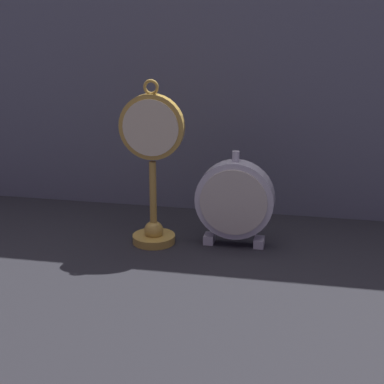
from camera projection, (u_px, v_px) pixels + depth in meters
The scene contains 4 objects.
ground_plane at pixel (183, 266), 1.18m from camera, with size 4.00×4.00×0.00m, color #232328.
fabric_backdrop_drape at pixel (215, 69), 1.39m from camera, with size 1.45×0.01×0.65m, color slate.
pocket_watch_on_stand at pixel (152, 167), 1.24m from camera, with size 0.13×0.09×0.33m.
mantel_clock_silver at pixel (235, 200), 1.25m from camera, with size 0.15×0.04×0.19m.
Camera 1 is at (0.23, -1.06, 0.49)m, focal length 60.00 mm.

